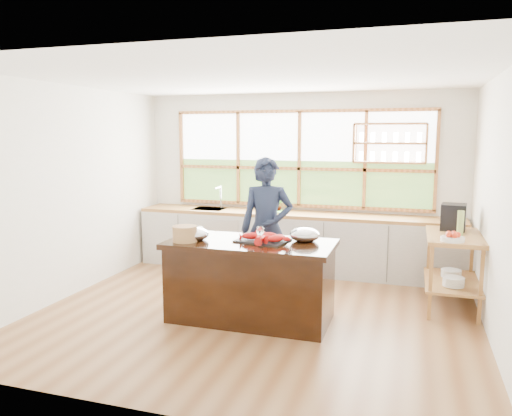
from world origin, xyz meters
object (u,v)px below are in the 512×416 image
at_px(espresso_machine, 453,217).
at_px(wicker_basket, 185,234).
at_px(cook, 267,229).
at_px(island, 251,280).

xyz_separation_m(espresso_machine, wicker_basket, (-2.89, -1.62, -0.08)).
height_order(cook, espresso_machine, cook).
bearing_deg(island, espresso_machine, 32.70).
height_order(island, cook, cook).
height_order(espresso_machine, wicker_basket, espresso_machine).
distance_m(cook, espresso_machine, 2.32).
bearing_deg(cook, wicker_basket, -137.59).
xyz_separation_m(cook, espresso_machine, (2.22, 0.66, 0.16)).
distance_m(island, wicker_basket, 0.90).
bearing_deg(espresso_machine, wicker_basket, -143.68).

